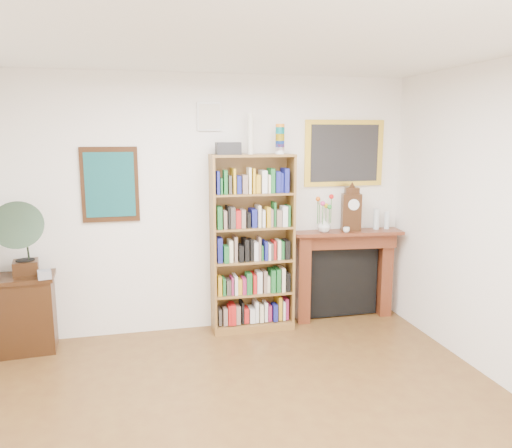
{
  "coord_description": "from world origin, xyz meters",
  "views": [
    {
      "loc": [
        -0.77,
        -2.89,
        2.18
      ],
      "look_at": [
        0.3,
        1.6,
        1.33
      ],
      "focal_mm": 35.0,
      "sensor_mm": 36.0,
      "label": 1
    }
  ],
  "objects": [
    {
      "name": "fireplace",
      "position": [
        1.56,
        2.41,
        0.62
      ],
      "size": [
        1.29,
        0.43,
        1.07
      ],
      "rotation": [
        0.0,
        0.0,
        -0.1
      ],
      "color": "#481F10",
      "rests_on": "floor"
    },
    {
      "name": "bottle_left",
      "position": [
        1.93,
        2.37,
        1.19
      ],
      "size": [
        0.07,
        0.07,
        0.24
      ],
      "primitive_type": "cylinder",
      "color": "silver",
      "rests_on": "fireplace"
    },
    {
      "name": "cd_stack",
      "position": [
        -1.69,
        2.12,
        0.83
      ],
      "size": [
        0.14,
        0.14,
        0.08
      ],
      "primitive_type": "cube",
      "rotation": [
        0.0,
        0.0,
        0.24
      ],
      "color": "#B4B3C0",
      "rests_on": "side_cabinet"
    },
    {
      "name": "teacup",
      "position": [
        1.51,
        2.26,
        1.1
      ],
      "size": [
        0.1,
        0.1,
        0.06
      ],
      "primitive_type": "imported",
      "rotation": [
        0.0,
        0.0,
        0.28
      ],
      "color": "silver",
      "rests_on": "fireplace"
    },
    {
      "name": "teal_poster",
      "position": [
        -1.05,
        2.48,
        1.65
      ],
      "size": [
        0.58,
        0.04,
        0.78
      ],
      "color": "black",
      "rests_on": "back_wall"
    },
    {
      "name": "mantel_clock",
      "position": [
        1.6,
        2.35,
        1.31
      ],
      "size": [
        0.23,
        0.16,
        0.5
      ],
      "rotation": [
        0.0,
        0.0,
        -0.2
      ],
      "color": "black",
      "rests_on": "fireplace"
    },
    {
      "name": "flower_vase",
      "position": [
        1.27,
        2.34,
        1.15
      ],
      "size": [
        0.15,
        0.15,
        0.16
      ],
      "primitive_type": "imported",
      "rotation": [
        0.0,
        0.0,
        -0.01
      ],
      "color": "silver",
      "rests_on": "fireplace"
    },
    {
      "name": "room",
      "position": [
        0.0,
        0.0,
        1.4
      ],
      "size": [
        4.51,
        5.01,
        2.81
      ],
      "color": "#58351A",
      "rests_on": "ground"
    },
    {
      "name": "bottle_right",
      "position": [
        2.06,
        2.36,
        1.17
      ],
      "size": [
        0.06,
        0.06,
        0.2
      ],
      "primitive_type": "cylinder",
      "color": "silver",
      "rests_on": "fireplace"
    },
    {
      "name": "bookshelf",
      "position": [
        0.43,
        2.32,
        1.09
      ],
      "size": [
        0.9,
        0.33,
        2.25
      ],
      "rotation": [
        0.0,
        0.0,
        -0.01
      ],
      "color": "brown",
      "rests_on": "floor"
    },
    {
      "name": "gramophone",
      "position": [
        -1.89,
        2.18,
        1.22
      ],
      "size": [
        0.54,
        0.64,
        0.77
      ],
      "rotation": [
        0.0,
        0.0,
        0.15
      ],
      "color": "black",
      "rests_on": "side_cabinet"
    },
    {
      "name": "small_picture",
      "position": [
        0.0,
        2.48,
        2.35
      ],
      "size": [
        0.26,
        0.04,
        0.3
      ],
      "color": "white",
      "rests_on": "back_wall"
    },
    {
      "name": "side_cabinet",
      "position": [
        -1.91,
        2.27,
        0.39
      ],
      "size": [
        0.61,
        0.46,
        0.79
      ],
      "primitive_type": "cube",
      "rotation": [
        0.0,
        0.0,
        0.07
      ],
      "color": "black",
      "rests_on": "floor"
    },
    {
      "name": "gilt_painting",
      "position": [
        1.55,
        2.48,
        1.95
      ],
      "size": [
        0.95,
        0.04,
        0.75
      ],
      "color": "gold",
      "rests_on": "back_wall"
    }
  ]
}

